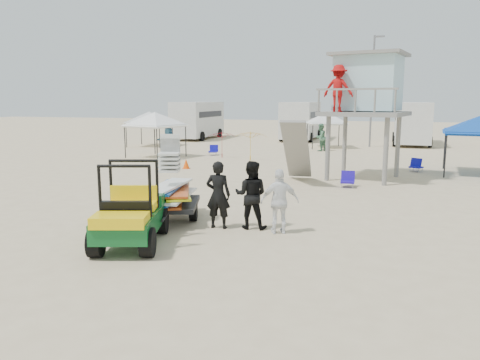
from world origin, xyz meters
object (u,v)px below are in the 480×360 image
(utility_cart, at_px, (129,207))
(man_left, at_px, (218,195))
(surf_trailer, at_px, (172,191))
(lifeguard_tower, at_px, (364,88))

(utility_cart, bearing_deg, man_left, 53.22)
(utility_cart, height_order, man_left, utility_cart)
(utility_cart, xyz_separation_m, surf_trailer, (0.00, 2.34, -0.03))
(utility_cart, relative_size, lifeguard_tower, 0.54)
(surf_trailer, bearing_deg, lifeguard_tower, 63.26)
(man_left, bearing_deg, utility_cart, 47.80)
(utility_cart, height_order, surf_trailer, surf_trailer)
(surf_trailer, height_order, lifeguard_tower, lifeguard_tower)
(surf_trailer, height_order, man_left, surf_trailer)
(surf_trailer, bearing_deg, man_left, -11.18)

